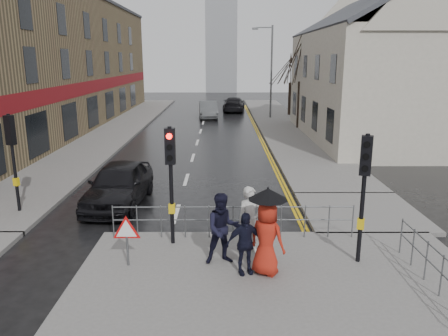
{
  "coord_description": "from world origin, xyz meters",
  "views": [
    {
      "loc": [
        1.63,
        -11.53,
        5.32
      ],
      "look_at": [
        1.69,
        3.68,
        1.5
      ],
      "focal_mm": 35.0,
      "sensor_mm": 36.0,
      "label": 1
    }
  ],
  "objects_px": {
    "pedestrian_a": "(250,220)",
    "car_parked": "(119,184)",
    "car_mid": "(208,110)",
    "pedestrian_d": "(245,243)",
    "pedestrian_with_umbrella": "(267,229)",
    "pedestrian_b": "(223,229)"
  },
  "relations": [
    {
      "from": "pedestrian_d",
      "to": "car_parked",
      "type": "distance_m",
      "value": 7.13
    },
    {
      "from": "pedestrian_d",
      "to": "car_mid",
      "type": "bearing_deg",
      "value": 78.05
    },
    {
      "from": "pedestrian_a",
      "to": "car_parked",
      "type": "relative_size",
      "value": 0.4
    },
    {
      "from": "car_parked",
      "to": "car_mid",
      "type": "bearing_deg",
      "value": 86.81
    },
    {
      "from": "pedestrian_with_umbrella",
      "to": "car_parked",
      "type": "height_order",
      "value": "pedestrian_with_umbrella"
    },
    {
      "from": "pedestrian_a",
      "to": "pedestrian_d",
      "type": "height_order",
      "value": "pedestrian_a"
    },
    {
      "from": "car_mid",
      "to": "pedestrian_with_umbrella",
      "type": "bearing_deg",
      "value": -89.85
    },
    {
      "from": "car_mid",
      "to": "car_parked",
      "type": "bearing_deg",
      "value": -100.26
    },
    {
      "from": "pedestrian_a",
      "to": "car_parked",
      "type": "xyz_separation_m",
      "value": [
        -4.58,
        4.41,
        -0.27
      ]
    },
    {
      "from": "pedestrian_a",
      "to": "pedestrian_with_umbrella",
      "type": "bearing_deg",
      "value": -93.34
    },
    {
      "from": "pedestrian_with_umbrella",
      "to": "car_parked",
      "type": "relative_size",
      "value": 0.47
    },
    {
      "from": "pedestrian_a",
      "to": "car_parked",
      "type": "height_order",
      "value": "pedestrian_a"
    },
    {
      "from": "pedestrian_b",
      "to": "pedestrian_d",
      "type": "bearing_deg",
      "value": -58.85
    },
    {
      "from": "pedestrian_a",
      "to": "car_mid",
      "type": "bearing_deg",
      "value": 75.83
    },
    {
      "from": "pedestrian_with_umbrella",
      "to": "pedestrian_d",
      "type": "relative_size",
      "value": 1.39
    },
    {
      "from": "pedestrian_a",
      "to": "pedestrian_with_umbrella",
      "type": "height_order",
      "value": "pedestrian_with_umbrella"
    },
    {
      "from": "pedestrian_a",
      "to": "pedestrian_d",
      "type": "relative_size",
      "value": 1.18
    },
    {
      "from": "pedestrian_d",
      "to": "car_mid",
      "type": "distance_m",
      "value": 30.23
    },
    {
      "from": "car_mid",
      "to": "pedestrian_a",
      "type": "bearing_deg",
      "value": -90.31
    },
    {
      "from": "pedestrian_b",
      "to": "pedestrian_with_umbrella",
      "type": "distance_m",
      "value": 1.25
    },
    {
      "from": "pedestrian_with_umbrella",
      "to": "pedestrian_a",
      "type": "bearing_deg",
      "value": 104.85
    },
    {
      "from": "pedestrian_a",
      "to": "car_mid",
      "type": "xyz_separation_m",
      "value": [
        -2.04,
        28.96,
        -0.31
      ]
    }
  ]
}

